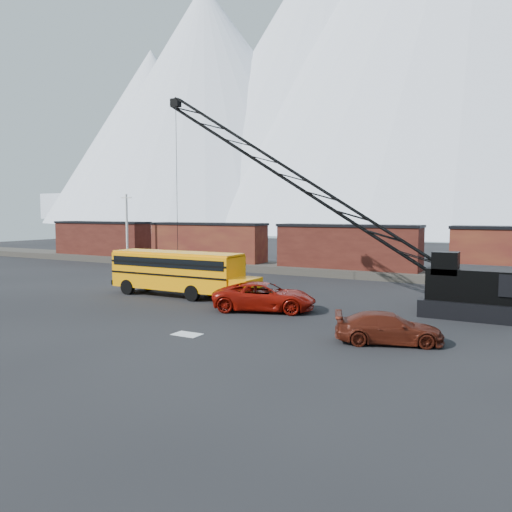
# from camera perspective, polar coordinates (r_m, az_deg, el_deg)

# --- Properties ---
(ground) EXTENTS (160.00, 160.00, 0.00)m
(ground) POSITION_cam_1_polar(r_m,az_deg,el_deg) (28.52, -3.85, -7.13)
(ground) COLOR black
(ground) RESTS_ON ground
(gravel_berm) EXTENTS (120.00, 5.00, 0.70)m
(gravel_berm) POSITION_cam_1_polar(r_m,az_deg,el_deg) (48.23, 10.38, -1.79)
(gravel_berm) COLOR #443F38
(gravel_berm) RESTS_ON ground
(boxcar_west_far) EXTENTS (13.70, 3.10, 4.17)m
(boxcar_west_far) POSITION_cam_1_polar(r_m,az_deg,el_deg) (65.51, -17.21, 1.96)
(boxcar_west_far) COLOR #501E16
(boxcar_west_far) RESTS_ON gravel_berm
(boxcar_west_near) EXTENTS (13.70, 3.10, 4.17)m
(boxcar_west_near) POSITION_cam_1_polar(r_m,az_deg,el_deg) (55.16, -5.56, 1.63)
(boxcar_west_near) COLOR #4B1515
(boxcar_west_near) RESTS_ON gravel_berm
(boxcar_mid) EXTENTS (13.70, 3.10, 4.17)m
(boxcar_mid) POSITION_cam_1_polar(r_m,az_deg,el_deg) (48.01, 10.42, 1.07)
(boxcar_mid) COLOR #501E16
(boxcar_mid) RESTS_ON gravel_berm
(utility_pole) EXTENTS (1.40, 0.24, 8.00)m
(utility_pole) POSITION_cam_1_polar(r_m,az_deg,el_deg) (57.00, -14.53, 2.99)
(utility_pole) COLOR silver
(utility_pole) RESTS_ON ground
(snow_patch) EXTENTS (1.40, 0.90, 0.02)m
(snow_patch) POSITION_cam_1_polar(r_m,az_deg,el_deg) (25.03, -7.87, -8.86)
(snow_patch) COLOR silver
(snow_patch) RESTS_ON ground
(school_bus) EXTENTS (11.65, 2.65, 3.19)m
(school_bus) POSITION_cam_1_polar(r_m,az_deg,el_deg) (35.89, -8.63, -1.76)
(school_bus) COLOR #FF9905
(school_bus) RESTS_ON ground
(red_pickup) EXTENTS (6.81, 4.71, 1.73)m
(red_pickup) POSITION_cam_1_polar(r_m,az_deg,el_deg) (30.54, 0.99, -4.65)
(red_pickup) COLOR maroon
(red_pickup) RESTS_ON ground
(maroon_suv) EXTENTS (5.25, 3.54, 1.41)m
(maroon_suv) POSITION_cam_1_polar(r_m,az_deg,el_deg) (23.85, 14.90, -7.96)
(maroon_suv) COLOR #4F190E
(maroon_suv) RESTS_ON ground
(crawler_crane) EXTENTS (23.94, 4.20, 14.59)m
(crawler_crane) POSITION_cam_1_polar(r_m,az_deg,el_deg) (33.69, 5.67, 8.06)
(crawler_crane) COLOR black
(crawler_crane) RESTS_ON ground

